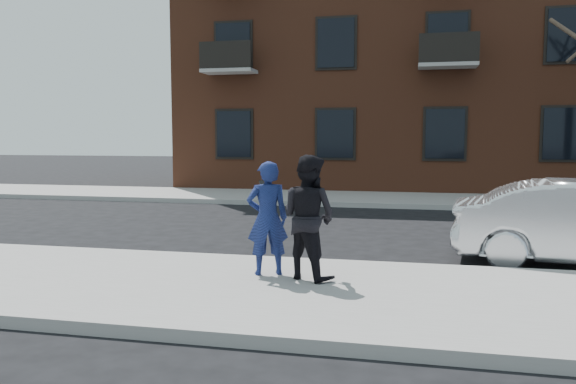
# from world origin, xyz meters

# --- Properties ---
(ground) EXTENTS (100.00, 100.00, 0.00)m
(ground) POSITION_xyz_m (0.00, 0.00, 0.00)
(ground) COLOR black
(ground) RESTS_ON ground
(near_sidewalk) EXTENTS (50.00, 3.50, 0.15)m
(near_sidewalk) POSITION_xyz_m (0.00, -0.25, 0.07)
(near_sidewalk) COLOR gray
(near_sidewalk) RESTS_ON ground
(near_curb) EXTENTS (50.00, 0.10, 0.15)m
(near_curb) POSITION_xyz_m (0.00, 1.55, 0.07)
(near_curb) COLOR #999691
(near_curb) RESTS_ON ground
(far_sidewalk) EXTENTS (50.00, 3.50, 0.15)m
(far_sidewalk) POSITION_xyz_m (0.00, 11.25, 0.07)
(far_sidewalk) COLOR gray
(far_sidewalk) RESTS_ON ground
(far_curb) EXTENTS (50.00, 0.10, 0.15)m
(far_curb) POSITION_xyz_m (0.00, 9.45, 0.07)
(far_curb) COLOR #999691
(far_curb) RESTS_ON ground
(apartment_building) EXTENTS (24.30, 10.30, 12.30)m
(apartment_building) POSITION_xyz_m (2.00, 18.00, 6.16)
(apartment_building) COLOR brown
(apartment_building) RESTS_ON ground
(man_hoodie) EXTENTS (0.69, 0.58, 1.61)m
(man_hoodie) POSITION_xyz_m (-3.00, 0.42, 0.95)
(man_hoodie) COLOR navy
(man_hoodie) RESTS_ON near_sidewalk
(man_peacoat) EXTENTS (1.04, 0.96, 1.71)m
(man_peacoat) POSITION_xyz_m (-2.40, 0.34, 1.00)
(man_peacoat) COLOR black
(man_peacoat) RESTS_ON near_sidewalk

